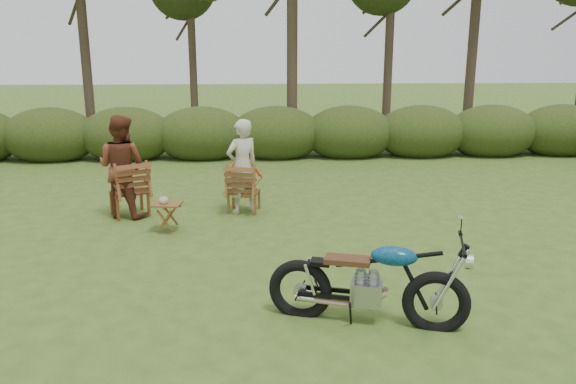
{
  "coord_description": "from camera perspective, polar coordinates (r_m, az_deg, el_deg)",
  "views": [
    {
      "loc": [
        -0.58,
        -6.12,
        2.93
      ],
      "look_at": [
        -0.11,
        1.68,
        0.9
      ],
      "focal_mm": 35.0,
      "sensor_mm": 36.0,
      "label": 1
    }
  ],
  "objects": [
    {
      "name": "ground",
      "position": [
        6.81,
        1.83,
        -10.93
      ],
      "size": [
        80.0,
        80.0,
        0.0
      ],
      "primitive_type": "plane",
      "color": "#344F1A",
      "rests_on": "ground"
    },
    {
      "name": "tree_line",
      "position": [
        15.92,
        0.5,
        17.72
      ],
      "size": [
        22.52,
        11.62,
        8.14
      ],
      "color": "#362A1D",
      "rests_on": "ground"
    },
    {
      "name": "motorcycle",
      "position": [
        6.4,
        7.87,
        -12.86
      ],
      "size": [
        2.2,
        1.34,
        1.18
      ],
      "primitive_type": null,
      "rotation": [
        0.0,
        0.0,
        -0.29
      ],
      "color": "#0C6AA5",
      "rests_on": "ground"
    },
    {
      "name": "lawn_chair_right",
      "position": [
        10.33,
        -4.47,
        -1.97
      ],
      "size": [
        0.72,
        0.72,
        0.9
      ],
      "primitive_type": null,
      "rotation": [
        0.0,
        0.0,
        2.96
      ],
      "color": "brown",
      "rests_on": "ground"
    },
    {
      "name": "lawn_chair_left",
      "position": [
        10.48,
        -15.68,
        -2.24
      ],
      "size": [
        0.92,
        0.92,
        1.0
      ],
      "primitive_type": null,
      "rotation": [
        0.0,
        0.0,
        3.61
      ],
      "color": "#5C2E17",
      "rests_on": "ground"
    },
    {
      "name": "side_table",
      "position": [
        9.32,
        -12.13,
        -2.54
      ],
      "size": [
        0.53,
        0.47,
        0.48
      ],
      "primitive_type": null,
      "rotation": [
        0.0,
        0.0,
        -0.16
      ],
      "color": "brown",
      "rests_on": "ground"
    },
    {
      "name": "cup",
      "position": [
        9.22,
        -12.52,
        -0.84
      ],
      "size": [
        0.17,
        0.17,
        0.11
      ],
      "primitive_type": "imported",
      "rotation": [
        0.0,
        0.0,
        0.3
      ],
      "color": "beige",
      "rests_on": "side_table"
    },
    {
      "name": "adult_a",
      "position": [
        10.28,
        -4.57,
        -2.04
      ],
      "size": [
        0.74,
        0.67,
        1.7
      ],
      "primitive_type": "imported",
      "rotation": [
        0.0,
        0.0,
        3.68
      ],
      "color": "#BDB99B",
      "rests_on": "ground"
    },
    {
      "name": "adult_b",
      "position": [
        10.43,
        -16.19,
        -2.35
      ],
      "size": [
        1.05,
        0.94,
        1.8
      ],
      "primitive_type": "imported",
      "rotation": [
        0.0,
        0.0,
        2.8
      ],
      "color": "brown",
      "rests_on": "ground"
    },
    {
      "name": "child",
      "position": [
        11.32,
        -4.48,
        -0.49
      ],
      "size": [
        0.77,
        0.47,
        1.15
      ],
      "primitive_type": "imported",
      "rotation": [
        0.0,
        0.0,
        3.08
      ],
      "color": "#C24012",
      "rests_on": "ground"
    }
  ]
}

